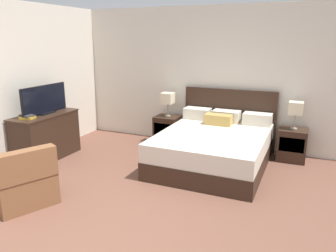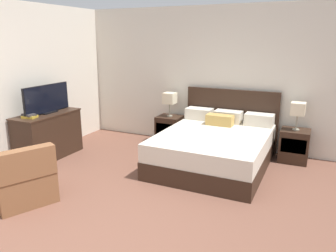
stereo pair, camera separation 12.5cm
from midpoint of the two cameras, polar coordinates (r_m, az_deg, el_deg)
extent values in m
plane|color=brown|center=(3.57, -14.10, -19.73)|extent=(10.92, 10.92, 0.00)
cube|color=silver|center=(6.27, 6.11, 8.41)|extent=(6.25, 0.06, 2.59)
cube|color=silver|center=(5.88, -25.80, 6.57)|extent=(0.06, 5.44, 2.59)
cube|color=#332116|center=(5.36, 7.06, -5.52)|extent=(1.64, 1.99, 0.28)
cube|color=beige|center=(5.27, 7.16, -2.69)|extent=(1.62, 1.97, 0.27)
cube|color=#332116|center=(6.18, 9.95, 1.21)|extent=(1.70, 0.05, 1.11)
cube|color=beige|center=(6.13, 4.57, 2.20)|extent=(0.48, 0.28, 0.20)
cube|color=beige|center=(5.97, 9.53, 1.71)|extent=(0.48, 0.28, 0.20)
cube|color=beige|center=(5.87, 14.71, 1.18)|extent=(0.48, 0.28, 0.20)
cube|color=tan|center=(5.74, 8.15, 1.11)|extent=(0.46, 0.22, 0.18)
cube|color=#332116|center=(6.43, -0.62, -0.65)|extent=(0.46, 0.42, 0.55)
cube|color=black|center=(6.23, -1.42, -0.64)|extent=(0.39, 0.01, 0.24)
cube|color=#332116|center=(5.90, 20.23, -3.05)|extent=(0.46, 0.42, 0.55)
cube|color=black|center=(5.68, 20.13, -3.13)|extent=(0.39, 0.01, 0.24)
cylinder|color=gray|center=(6.35, -0.63, 1.79)|extent=(0.11, 0.11, 0.02)
cylinder|color=gray|center=(6.33, -0.63, 2.92)|extent=(0.02, 0.02, 0.24)
cube|color=beige|center=(6.28, -0.64, 4.89)|extent=(0.22, 0.22, 0.20)
cylinder|color=gray|center=(5.82, 20.48, -0.41)|extent=(0.11, 0.11, 0.02)
cylinder|color=gray|center=(5.79, 20.60, 0.81)|extent=(0.02, 0.02, 0.24)
cube|color=beige|center=(5.75, 20.80, 2.94)|extent=(0.22, 0.22, 0.20)
cube|color=#332116|center=(6.00, -21.03, -1.67)|extent=(0.51, 1.13, 0.78)
cube|color=#382419|center=(5.91, -21.37, 1.84)|extent=(0.53, 1.17, 0.02)
cube|color=black|center=(5.94, -21.09, 2.14)|extent=(0.18, 0.30, 0.02)
cube|color=black|center=(5.89, -21.30, 4.36)|extent=(0.04, 0.97, 0.47)
cube|color=black|center=(5.88, -21.16, 4.35)|extent=(0.01, 0.95, 0.45)
cube|color=gold|center=(5.65, -23.85, 1.34)|extent=(0.24, 0.20, 0.04)
cube|color=#383333|center=(5.66, -23.98, 1.67)|extent=(0.23, 0.17, 0.03)
cube|color=brown|center=(4.59, -24.72, -9.67)|extent=(0.90, 0.90, 0.40)
cube|color=brown|center=(4.21, -24.19, -6.23)|extent=(0.43, 0.68, 0.36)
cube|color=brown|center=(4.56, -21.59, -5.53)|extent=(0.61, 0.35, 0.18)
camera|label=1|loc=(0.06, -90.74, -0.20)|focal=35.00mm
camera|label=2|loc=(0.06, 89.26, 0.20)|focal=35.00mm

